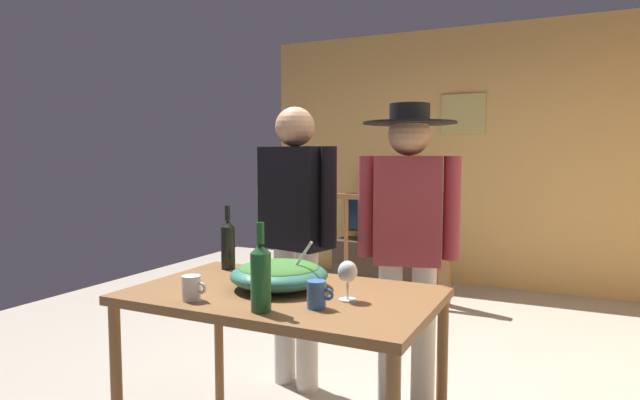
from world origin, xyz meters
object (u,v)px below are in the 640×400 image
framed_picture (463,114)px  serving_table (283,309)px  stair_railing (383,234)px  flat_screen_tv (376,214)px  wine_bottle_dark (228,243)px  person_standing_right (408,230)px  salad_bowl (279,274)px  tv_console (377,261)px  person_standing_left (295,222)px  wine_bottle_green (261,276)px  mug_white (192,288)px  mug_blue (317,294)px  wine_glass (348,273)px

framed_picture → serving_table: size_ratio=0.34×
stair_railing → flat_screen_tv: stair_railing is taller
wine_bottle_dark → person_standing_right: person_standing_right is taller
flat_screen_tv → salad_bowl: (0.74, -3.39, 0.11)m
tv_console → person_standing_left: person_standing_left is taller
salad_bowl → tv_console: bearing=102.3°
wine_bottle_green → person_standing_right: size_ratio=0.21×
stair_railing → person_standing_right: bearing=-67.9°
mug_white → mug_blue: mug_blue is taller
stair_railing → mug_white: 3.19m
wine_bottle_dark → person_standing_right: 0.96m
flat_screen_tv → wine_bottle_green: size_ratio=2.01×
stair_railing → person_standing_left: person_standing_left is taller
framed_picture → person_standing_left: bearing=-97.6°
serving_table → mug_white: 0.41m
stair_railing → serving_table: 2.93m
stair_railing → mug_white: size_ratio=18.35×
framed_picture → person_standing_right: 3.12m
framed_picture → salad_bowl: (-0.10, -3.71, -0.96)m
flat_screen_tv → salad_bowl: bearing=-77.6°
salad_bowl → mug_white: bearing=-124.3°
person_standing_left → wine_glass: bearing=144.0°
serving_table → wine_bottle_dark: wine_bottle_dark is taller
stair_railing → mug_white: (0.26, -3.17, 0.22)m
wine_glass → person_standing_left: (-0.66, 0.77, 0.08)m
tv_console → mug_blue: (1.03, -3.63, 0.62)m
stair_railing → person_standing_right: person_standing_right is taller
flat_screen_tv → serving_table: 3.51m
wine_glass → person_standing_right: (0.03, 0.77, 0.08)m
person_standing_left → wine_bottle_dark: bearing=86.8°
flat_screen_tv → wine_glass: 3.61m
framed_picture → wine_glass: size_ratio=2.76×
framed_picture → mug_blue: framed_picture is taller
wine_bottle_green → mug_blue: (0.17, 0.13, -0.08)m
stair_railing → tv_console: size_ratio=2.30×
wine_bottle_green → person_standing_right: 1.09m
wine_bottle_dark → mug_blue: wine_bottle_dark is taller
wine_glass → wine_bottle_dark: 0.85m
person_standing_left → mug_white: bearing=107.8°
tv_console → mug_white: (0.52, -3.75, 0.62)m
wine_bottle_green → person_standing_left: size_ratio=0.21×
flat_screen_tv → mug_white: size_ratio=6.10×
stair_railing → mug_blue: bearing=-75.8°
flat_screen_tv → person_standing_left: size_ratio=0.41×
stair_railing → serving_table: (0.52, -2.88, 0.09)m
framed_picture → person_standing_left: framed_picture is taller
wine_glass → person_standing_left: 1.01m
flat_screen_tv → mug_white: 3.75m
wine_bottle_dark → mug_white: wine_bottle_dark is taller
wine_glass → person_standing_right: size_ratio=0.10×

